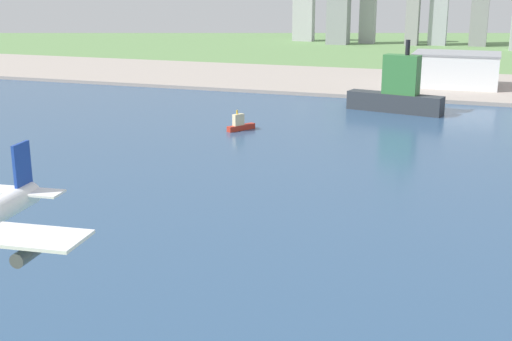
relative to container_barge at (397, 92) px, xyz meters
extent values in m
plane|color=#60884F|center=(-26.09, -81.77, -11.92)|extent=(2400.00, 2400.00, 0.00)
cube|color=#2D4C70|center=(-26.09, -141.77, -11.85)|extent=(840.00, 360.00, 0.15)
cube|color=#A1958C|center=(-26.09, 108.23, -10.67)|extent=(840.00, 140.00, 2.50)
cube|color=#193899|center=(-18.07, -304.90, 31.59)|extent=(0.95, 4.45, 9.02)
cube|color=white|center=(-18.07, -304.90, 28.21)|extent=(12.86, 5.31, 0.36)
cylinder|color=#4C4F54|center=(-6.77, -319.65, 24.82)|extent=(2.58, 5.34, 2.07)
cube|color=#2D3338|center=(-1.20, 0.25, -6.48)|extent=(56.13, 21.64, 10.58)
cube|color=#337238|center=(1.83, -0.38, 9.89)|extent=(21.25, 12.76, 22.15)
cylinder|color=black|center=(4.53, -0.95, 25.19)|extent=(2.54, 2.54, 8.46)
cube|color=#B22D1E|center=(-67.03, -75.74, -10.42)|extent=(10.84, 15.39, 2.70)
cube|color=beige|center=(-67.90, -77.21, -6.21)|extent=(5.16, 6.29, 5.73)
cylinder|color=yellow|center=(-68.31, -77.90, -2.27)|extent=(0.73, 0.73, 2.16)
cube|color=white|center=(26.25, 99.42, 1.54)|extent=(56.35, 40.83, 21.92)
cube|color=gray|center=(26.25, 99.42, 13.10)|extent=(57.47, 41.65, 1.20)
cube|color=#AFAEB4|center=(-181.32, 458.04, 21.01)|extent=(25.53, 15.17, 65.86)
cube|color=#A5A7B1|center=(-15.64, 454.24, 18.06)|extent=(20.52, 18.43, 59.96)
cube|color=gray|center=(30.25, 459.67, 25.07)|extent=(19.52, 23.77, 73.99)
camera|label=1|loc=(50.51, -389.84, 60.24)|focal=47.62mm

